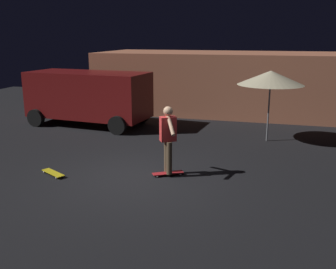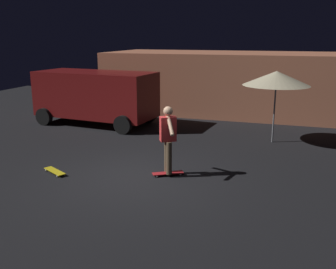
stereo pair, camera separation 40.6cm
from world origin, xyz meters
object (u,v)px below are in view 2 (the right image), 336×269
at_px(patio_umbrella, 276,78).
at_px(parked_van, 96,94).
at_px(skateboard_ridden, 168,173).
at_px(skateboard_spare, 55,171).
at_px(skater, 168,135).

bearing_deg(patio_umbrella, parked_van, 174.66).
bearing_deg(skateboard_ridden, skateboard_spare, -164.85).
relative_size(patio_umbrella, skateboard_ridden, 2.98).
height_order(parked_van, skateboard_ridden, parked_van).
bearing_deg(skateboard_ridden, patio_umbrella, 60.31).
bearing_deg(patio_umbrella, skater, -119.69).
height_order(patio_umbrella, skateboard_ridden, patio_umbrella).
relative_size(parked_van, skateboard_spare, 6.10).
bearing_deg(parked_van, skateboard_ridden, -46.05).
xyz_separation_m(skateboard_ridden, skater, (0.00, -0.00, 0.98)).
height_order(skateboard_ridden, skateboard_spare, same).
distance_m(patio_umbrella, skater, 4.71).
xyz_separation_m(parked_van, patio_umbrella, (6.73, -0.63, 0.91)).
xyz_separation_m(patio_umbrella, skater, (-2.27, -3.99, -1.04)).
relative_size(parked_van, skater, 2.85).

